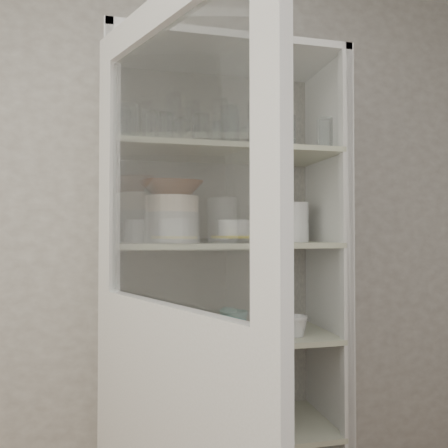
{
  "coord_description": "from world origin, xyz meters",
  "views": [
    {
      "loc": [
        -0.23,
        -0.59,
        1.3
      ],
      "look_at": [
        0.2,
        1.27,
        1.34
      ],
      "focal_mm": 35.0,
      "sensor_mm": 36.0,
      "label": 1
    }
  ],
  "objects_px": {
    "teal_jar": "(228,321)",
    "measuring_cups": "(152,338)",
    "cupboard_door": "(169,386)",
    "terracotta_bowl": "(172,189)",
    "yellow_trivet": "(236,237)",
    "mug_white": "(296,326)",
    "goblet_0": "(181,134)",
    "white_canister": "(128,319)",
    "plate_stack_back": "(150,231)",
    "tin_box": "(254,417)",
    "grey_bowl_stack": "(294,222)",
    "mug_teal": "(237,321)",
    "plate_stack_front": "(172,228)",
    "pantry_cabinet": "(221,313)",
    "glass_platter": "(236,240)",
    "goblet_3": "(264,138)",
    "goblet_2": "(247,140)",
    "goblet_1": "(218,138)",
    "cream_dish": "(210,420)",
    "cream_bowl": "(172,204)",
    "mug_blue": "(273,323)",
    "white_ramekin": "(236,228)"
  },
  "relations": [
    {
      "from": "teal_jar",
      "to": "measuring_cups",
      "type": "xyz_separation_m",
      "value": [
        -0.34,
        -0.11,
        -0.03
      ]
    },
    {
      "from": "cupboard_door",
      "to": "terracotta_bowl",
      "type": "xyz_separation_m",
      "value": [
        0.07,
        0.58,
        0.61
      ]
    },
    {
      "from": "terracotta_bowl",
      "to": "yellow_trivet",
      "type": "height_order",
      "value": "terracotta_bowl"
    },
    {
      "from": "mug_white",
      "to": "goblet_0",
      "type": "bearing_deg",
      "value": 130.95
    },
    {
      "from": "cupboard_door",
      "to": "teal_jar",
      "type": "relative_size",
      "value": 20.86
    },
    {
      "from": "measuring_cups",
      "to": "white_canister",
      "type": "bearing_deg",
      "value": 124.89
    },
    {
      "from": "plate_stack_back",
      "to": "tin_box",
      "type": "height_order",
      "value": "plate_stack_back"
    },
    {
      "from": "grey_bowl_stack",
      "to": "mug_teal",
      "type": "relative_size",
      "value": 1.79
    },
    {
      "from": "plate_stack_front",
      "to": "goblet_0",
      "type": "bearing_deg",
      "value": 69.75
    },
    {
      "from": "pantry_cabinet",
      "to": "plate_stack_back",
      "type": "xyz_separation_m",
      "value": [
        -0.32,
        0.04,
        0.37
      ]
    },
    {
      "from": "glass_platter",
      "to": "teal_jar",
      "type": "relative_size",
      "value": 3.39
    },
    {
      "from": "goblet_3",
      "to": "measuring_cups",
      "type": "bearing_deg",
      "value": -161.12
    },
    {
      "from": "pantry_cabinet",
      "to": "goblet_2",
      "type": "height_order",
      "value": "pantry_cabinet"
    },
    {
      "from": "pantry_cabinet",
      "to": "plate_stack_front",
      "type": "xyz_separation_m",
      "value": [
        -0.23,
        -0.11,
        0.38
      ]
    },
    {
      "from": "goblet_1",
      "to": "plate_stack_front",
      "type": "xyz_separation_m",
      "value": [
        -0.23,
        -0.14,
        -0.42
      ]
    },
    {
      "from": "teal_jar",
      "to": "tin_box",
      "type": "distance_m",
      "value": 0.43
    },
    {
      "from": "cupboard_door",
      "to": "measuring_cups",
      "type": "bearing_deg",
      "value": 155.52
    },
    {
      "from": "measuring_cups",
      "to": "cream_dish",
      "type": "distance_m",
      "value": 0.46
    },
    {
      "from": "glass_platter",
      "to": "goblet_0",
      "type": "bearing_deg",
      "value": 145.92
    },
    {
      "from": "cream_bowl",
      "to": "mug_blue",
      "type": "height_order",
      "value": "cream_bowl"
    },
    {
      "from": "plate_stack_front",
      "to": "pantry_cabinet",
      "type": "bearing_deg",
      "value": 25.85
    },
    {
      "from": "pantry_cabinet",
      "to": "cream_dish",
      "type": "height_order",
      "value": "pantry_cabinet"
    },
    {
      "from": "goblet_3",
      "to": "plate_stack_front",
      "type": "distance_m",
      "value": 0.64
    },
    {
      "from": "goblet_2",
      "to": "plate_stack_front",
      "type": "height_order",
      "value": "goblet_2"
    },
    {
      "from": "mug_white",
      "to": "cupboard_door",
      "type": "bearing_deg",
      "value": -162.5
    },
    {
      "from": "cupboard_door",
      "to": "white_ramekin",
      "type": "xyz_separation_m",
      "value": [
        0.35,
        0.59,
        0.45
      ]
    },
    {
      "from": "mug_blue",
      "to": "white_canister",
      "type": "height_order",
      "value": "white_canister"
    },
    {
      "from": "goblet_3",
      "to": "measuring_cups",
      "type": "xyz_separation_m",
      "value": [
        -0.53,
        -0.18,
        -0.87
      ]
    },
    {
      "from": "terracotta_bowl",
      "to": "mug_white",
      "type": "relative_size",
      "value": 2.65
    },
    {
      "from": "mug_blue",
      "to": "mug_white",
      "type": "relative_size",
      "value": 1.31
    },
    {
      "from": "cream_bowl",
      "to": "cream_dish",
      "type": "relative_size",
      "value": 0.86
    },
    {
      "from": "glass_platter",
      "to": "mug_white",
      "type": "relative_size",
      "value": 3.44
    },
    {
      "from": "plate_stack_front",
      "to": "yellow_trivet",
      "type": "distance_m",
      "value": 0.28
    },
    {
      "from": "goblet_1",
      "to": "glass_platter",
      "type": "relative_size",
      "value": 0.5
    },
    {
      "from": "cupboard_door",
      "to": "mug_teal",
      "type": "relative_size",
      "value": 19.84
    },
    {
      "from": "mug_white",
      "to": "cream_dish",
      "type": "distance_m",
      "value": 0.55
    },
    {
      "from": "white_canister",
      "to": "white_ramekin",
      "type": "bearing_deg",
      "value": -10.93
    },
    {
      "from": "goblet_2",
      "to": "plate_stack_back",
      "type": "xyz_separation_m",
      "value": [
        -0.45,
        0.01,
        -0.43
      ]
    },
    {
      "from": "goblet_1",
      "to": "plate_stack_front",
      "type": "relative_size",
      "value": 0.71
    },
    {
      "from": "pantry_cabinet",
      "to": "mug_blue",
      "type": "distance_m",
      "value": 0.24
    },
    {
      "from": "pantry_cabinet",
      "to": "plate_stack_back",
      "type": "height_order",
      "value": "pantry_cabinet"
    },
    {
      "from": "pantry_cabinet",
      "to": "glass_platter",
      "type": "xyz_separation_m",
      "value": [
        0.04,
        -0.1,
        0.33
      ]
    },
    {
      "from": "mug_teal",
      "to": "glass_platter",
      "type": "bearing_deg",
      "value": -132.19
    },
    {
      "from": "yellow_trivet",
      "to": "mug_blue",
      "type": "relative_size",
      "value": 1.28
    },
    {
      "from": "plate_stack_back",
      "to": "yellow_trivet",
      "type": "bearing_deg",
      "value": -21.51
    },
    {
      "from": "cream_dish",
      "to": "tin_box",
      "type": "bearing_deg",
      "value": -0.34
    },
    {
      "from": "plate_stack_front",
      "to": "mug_white",
      "type": "relative_size",
      "value": 2.42
    },
    {
      "from": "goblet_0",
      "to": "plate_stack_front",
      "type": "bearing_deg",
      "value": -110.25
    },
    {
      "from": "white_canister",
      "to": "cream_bowl",
      "type": "bearing_deg",
      "value": -29.45
    },
    {
      "from": "plate_stack_back",
      "to": "mug_white",
      "type": "height_order",
      "value": "plate_stack_back"
    }
  ]
}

